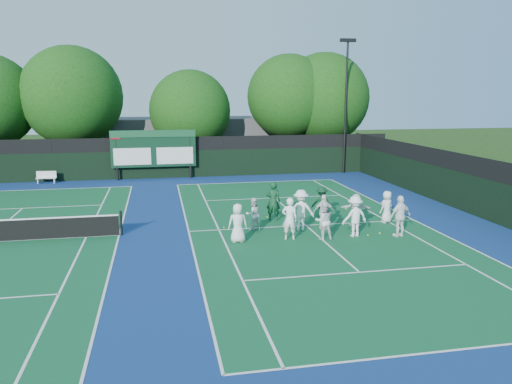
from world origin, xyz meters
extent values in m
plane|color=#1E3A0F|center=(0.00, 0.00, 0.00)|extent=(120.00, 120.00, 0.00)
cube|color=navy|center=(-6.00, 1.00, 0.00)|extent=(34.00, 32.00, 0.01)
cube|color=#11522C|center=(0.00, 1.00, 0.01)|extent=(10.97, 23.77, 0.00)
cube|color=silver|center=(0.00, -10.88, 0.01)|extent=(10.97, 0.08, 0.00)
cube|color=silver|center=(0.00, 12.88, 0.01)|extent=(10.97, 0.08, 0.00)
cube|color=silver|center=(-5.49, 1.00, 0.01)|extent=(0.08, 23.77, 0.00)
cube|color=silver|center=(5.49, 1.00, 0.01)|extent=(0.08, 23.77, 0.00)
cube|color=silver|center=(-4.12, 1.00, 0.01)|extent=(0.08, 23.77, 0.00)
cube|color=silver|center=(4.12, 1.00, 0.01)|extent=(0.08, 23.77, 0.00)
cube|color=silver|center=(0.00, -5.40, 0.01)|extent=(8.23, 0.08, 0.00)
cube|color=silver|center=(0.00, 7.40, 0.01)|extent=(8.23, 0.08, 0.00)
cube|color=silver|center=(0.00, 1.00, 0.01)|extent=(0.08, 12.80, 0.00)
cube|color=silver|center=(-14.00, 12.88, 0.01)|extent=(10.97, 0.08, 0.00)
cube|color=silver|center=(-8.52, 1.00, 0.01)|extent=(0.08, 23.77, 0.00)
cube|color=silver|center=(-9.88, 1.00, 0.01)|extent=(0.08, 23.77, 0.00)
cube|color=silver|center=(-14.00, 7.40, 0.01)|extent=(8.23, 0.08, 0.00)
cube|color=black|center=(-6.00, 16.00, 1.00)|extent=(34.00, 0.08, 2.00)
cube|color=black|center=(-6.00, 16.00, 2.50)|extent=(34.00, 0.05, 1.00)
cube|color=black|center=(9.00, 1.00, 1.00)|extent=(0.08, 32.00, 2.00)
cube|color=black|center=(9.00, 1.00, 2.50)|extent=(0.05, 32.00, 1.00)
cylinder|color=black|center=(-9.60, 15.60, 1.75)|extent=(0.16, 0.16, 3.50)
cylinder|color=black|center=(-4.40, 15.60, 1.75)|extent=(0.16, 0.16, 3.50)
cube|color=black|center=(-7.00, 15.60, 2.20)|extent=(6.00, 0.15, 2.60)
cube|color=#144828|center=(-7.00, 15.50, 3.30)|extent=(6.00, 0.05, 0.50)
cube|color=silver|center=(-8.50, 15.50, 1.70)|extent=(2.60, 0.04, 1.20)
cube|color=silver|center=(-5.50, 15.50, 1.70)|extent=(2.60, 0.04, 1.20)
cube|color=maroon|center=(-9.60, 15.50, 3.20)|extent=(0.70, 0.04, 0.50)
cube|color=#505055|center=(-2.00, 24.00, 2.00)|extent=(18.00, 6.00, 4.00)
cylinder|color=black|center=(7.50, 15.70, 5.00)|extent=(0.16, 0.16, 10.00)
cube|color=black|center=(7.50, 15.70, 10.00)|extent=(1.20, 0.30, 0.25)
cylinder|color=black|center=(-8.40, 1.00, 0.55)|extent=(0.10, 0.10, 1.10)
cube|color=silver|center=(-14.34, 15.30, 0.37)|extent=(1.35, 0.46, 0.05)
cube|color=silver|center=(-14.34, 15.43, 0.62)|extent=(1.33, 0.15, 0.44)
cube|color=silver|center=(-14.87, 15.30, 0.18)|extent=(0.08, 0.31, 0.35)
cube|color=silver|center=(-13.81, 15.30, 0.18)|extent=(0.08, 0.31, 0.35)
cylinder|color=black|center=(-12.93, 19.50, 1.53)|extent=(0.44, 0.44, 3.07)
sphere|color=#103C0D|center=(-12.93, 19.50, 5.90)|extent=(7.55, 7.55, 7.55)
sphere|color=#103C0D|center=(-12.33, 19.80, 5.14)|extent=(5.28, 5.28, 5.28)
cylinder|color=black|center=(-4.07, 19.50, 1.18)|extent=(0.44, 0.44, 2.37)
sphere|color=#103C0D|center=(-4.07, 19.50, 4.77)|extent=(6.41, 6.41, 6.41)
sphere|color=#103C0D|center=(-3.47, 19.80, 4.13)|extent=(4.49, 4.49, 4.49)
cylinder|color=black|center=(4.01, 19.50, 1.65)|extent=(0.44, 0.44, 3.31)
sphere|color=#103C0D|center=(4.01, 19.50, 5.87)|extent=(6.84, 6.84, 6.84)
sphere|color=#103C0D|center=(4.61, 19.80, 5.19)|extent=(4.79, 4.79, 4.79)
cylinder|color=black|center=(7.05, 19.50, 1.46)|extent=(0.44, 0.44, 2.93)
sphere|color=#103C0D|center=(7.05, 19.50, 5.73)|extent=(7.47, 7.47, 7.47)
sphere|color=#103C0D|center=(7.65, 19.80, 4.98)|extent=(5.23, 5.23, 5.23)
sphere|color=#C8E61B|center=(-3.84, 1.30, 0.03)|extent=(0.07, 0.07, 0.07)
sphere|color=#C8E61B|center=(3.08, 3.74, 0.03)|extent=(0.07, 0.07, 0.07)
sphere|color=#C8E61B|center=(2.79, -1.01, 0.03)|extent=(0.07, 0.07, 0.07)
sphere|color=#C8E61B|center=(-1.98, 3.35, 0.03)|extent=(0.07, 0.07, 0.07)
sphere|color=#C8E61B|center=(-1.46, 2.86, 0.03)|extent=(0.07, 0.07, 0.07)
sphere|color=#C8E61B|center=(2.15, -1.18, 0.03)|extent=(0.07, 0.07, 0.07)
imported|color=white|center=(-3.56, -0.99, 0.82)|extent=(0.83, 0.56, 1.64)
imported|color=white|center=(-1.35, -1.05, 0.91)|extent=(0.76, 0.60, 1.82)
imported|color=silver|center=(0.09, -1.29, 0.81)|extent=(0.83, 0.67, 1.62)
imported|color=white|center=(1.54, -1.12, 0.89)|extent=(1.25, 0.84, 1.79)
imported|color=white|center=(3.45, -1.54, 0.91)|extent=(1.14, 0.69, 1.81)
imported|color=silver|center=(-2.58, 0.74, 0.75)|extent=(0.85, 0.73, 1.50)
imported|color=white|center=(-0.48, 0.26, 0.93)|extent=(1.31, 0.91, 1.87)
imported|color=white|center=(0.61, 0.26, 0.81)|extent=(1.01, 0.62, 1.61)
imported|color=white|center=(2.29, 0.57, 0.77)|extent=(1.50, 0.91, 1.54)
imported|color=white|center=(3.95, 0.80, 0.77)|extent=(0.89, 0.76, 1.55)
imported|color=#103D21|center=(-1.29, 2.26, 0.96)|extent=(0.80, 0.64, 1.92)
imported|color=#0D331B|center=(1.20, 2.32, 0.78)|extent=(1.07, 0.70, 1.56)
camera|label=1|loc=(-6.71, -20.81, 6.10)|focal=35.00mm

